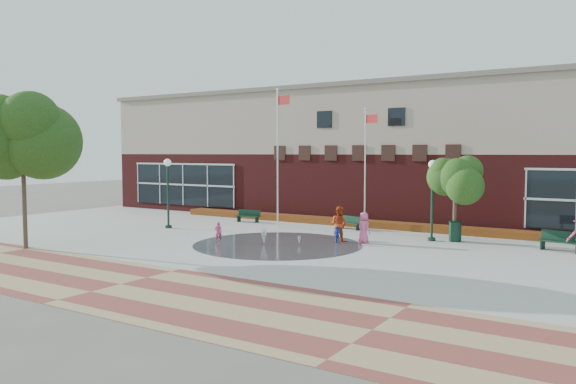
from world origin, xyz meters
The scene contains 22 objects.
ground centered at (0.00, 0.00, 0.00)m, with size 120.00×120.00×0.00m, color #666056.
plaza_concrete centered at (0.00, 4.00, 0.00)m, with size 46.00×18.00×0.01m, color #A8A8A0.
paver_band centered at (0.00, -7.00, 0.00)m, with size 46.00×6.00×0.01m, color brown.
splash_pad centered at (0.00, 3.00, 0.00)m, with size 8.40×8.40×0.01m, color #383A3D.
library_building centered at (0.00, 17.48, 4.64)m, with size 44.40×10.40×9.20m.
flower_bed centered at (0.00, 11.60, 0.00)m, with size 26.00×1.20×0.40m, color #AB0509.
flagpole_left centered at (-3.56, 8.53, 4.75)m, with size 1.00×0.20×8.52m.
flagpole_right centered at (1.35, 10.58, 4.06)m, with size 0.89×0.21×7.26m.
lamp_left centered at (-9.06, 4.68, 2.64)m, with size 0.45×0.45×4.24m.
lamp_right centered at (6.13, 8.33, 2.63)m, with size 0.45×0.45×4.23m.
bench_left centered at (-6.67, 9.62, 0.27)m, with size 1.69×0.63×0.83m.
bench_mid centered at (0.57, 10.09, 0.26)m, with size 1.64×0.84×0.80m.
bench_right centered at (12.20, 8.44, 0.31)m, with size 1.97×0.97×0.95m.
trash_can centered at (7.22, 8.79, 0.55)m, with size 0.67×0.67×1.09m.
tree_big_left centered at (-9.65, -4.35, 5.38)m, with size 4.71×4.71×7.53m.
tree_mid centered at (7.18, 8.78, 3.34)m, with size 2.72×2.72×4.59m.
water_jet_a centered at (-0.67, 2.79, 0.00)m, with size 0.40×0.40×0.77m, color white.
water_jet_b centered at (0.96, 3.54, 0.00)m, with size 0.19×0.19×0.42m, color white.
child_splash centered at (-3.07, 2.12, 0.53)m, with size 0.39×0.25×1.06m, color #CA406F.
adult_red centered at (2.14, 5.55, 0.93)m, with size 0.90×0.70×1.85m, color #BD3D19.
adult_pink centered at (3.44, 5.77, 0.80)m, with size 0.78×0.51×1.59m, color #ED5991.
child_blue centered at (2.38, 4.90, 0.45)m, with size 0.53×0.22×0.90m, color #1E3FB8.
Camera 1 is at (15.24, -20.22, 4.60)m, focal length 35.00 mm.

